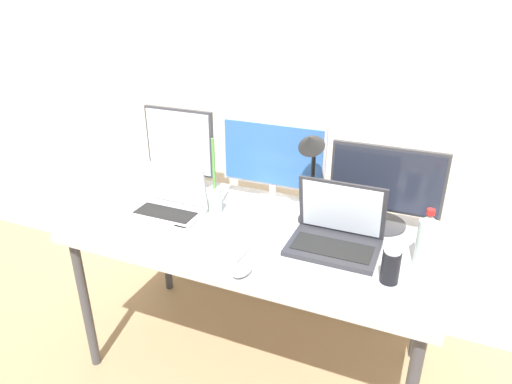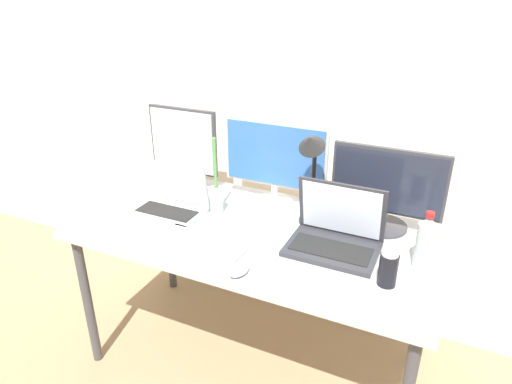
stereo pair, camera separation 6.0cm
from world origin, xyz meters
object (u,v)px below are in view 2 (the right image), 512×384
(monitor_center, at_px, (275,159))
(keyboard_main, at_px, (203,243))
(water_bottle, at_px, (425,243))
(laptop_secondary, at_px, (336,234))
(desk_lamp, at_px, (311,161))
(monitor_left, at_px, (183,146))
(mouse_by_keyboard, at_px, (239,269))
(soda_can_near_keyboard, at_px, (388,269))
(work_desk, at_px, (256,242))
(monitor_right, at_px, (387,188))
(laptop_silver, at_px, (172,201))
(bamboo_vase, at_px, (216,197))

(monitor_center, distance_m, keyboard_main, 0.54)
(keyboard_main, bearing_deg, water_bottle, 16.10)
(laptop_secondary, relative_size, desk_lamp, 0.79)
(monitor_left, height_order, water_bottle, monitor_left)
(mouse_by_keyboard, relative_size, water_bottle, 0.42)
(water_bottle, height_order, soda_can_near_keyboard, water_bottle)
(work_desk, relative_size, monitor_center, 3.09)
(mouse_by_keyboard, bearing_deg, laptop_secondary, 60.76)
(monitor_right, xyz_separation_m, laptop_silver, (-0.91, -0.26, -0.13))
(laptop_secondary, bearing_deg, monitor_right, 59.84)
(monitor_left, height_order, desk_lamp, desk_lamp)
(laptop_silver, height_order, laptop_secondary, laptop_secondary)
(laptop_secondary, bearing_deg, work_desk, -178.49)
(mouse_by_keyboard, height_order, water_bottle, water_bottle)
(monitor_center, relative_size, bamboo_vase, 1.40)
(water_bottle, bearing_deg, mouse_by_keyboard, -151.55)
(monitor_left, height_order, bamboo_vase, monitor_left)
(keyboard_main, xyz_separation_m, desk_lamp, (0.33, 0.33, 0.29))
(monitor_left, distance_m, mouse_by_keyboard, 0.87)
(work_desk, height_order, laptop_silver, laptop_silver)
(laptop_secondary, height_order, water_bottle, laptop_secondary)
(laptop_secondary, bearing_deg, monitor_left, 163.73)
(keyboard_main, distance_m, desk_lamp, 0.55)
(laptop_secondary, bearing_deg, mouse_by_keyboard, -128.67)
(monitor_left, height_order, laptop_secondary, monitor_left)
(work_desk, relative_size, water_bottle, 6.62)
(monitor_left, relative_size, monitor_right, 0.88)
(water_bottle, bearing_deg, monitor_left, 167.81)
(work_desk, bearing_deg, monitor_right, 27.46)
(bamboo_vase, bearing_deg, keyboard_main, -71.56)
(monitor_right, height_order, soda_can_near_keyboard, monitor_right)
(monitor_center, bearing_deg, desk_lamp, -35.21)
(bamboo_vase, bearing_deg, work_desk, -17.25)
(monitor_left, relative_size, soda_can_near_keyboard, 3.30)
(monitor_center, distance_m, bamboo_vase, 0.32)
(laptop_silver, xyz_separation_m, soda_can_near_keyboard, (1.01, -0.15, 0.01))
(desk_lamp, bearing_deg, bamboo_vase, -173.20)
(bamboo_vase, bearing_deg, mouse_by_keyboard, -51.47)
(monitor_left, distance_m, monitor_center, 0.49)
(water_bottle, distance_m, desk_lamp, 0.54)
(laptop_silver, distance_m, bamboo_vase, 0.21)
(work_desk, xyz_separation_m, monitor_left, (-0.53, 0.26, 0.28))
(work_desk, height_order, desk_lamp, desk_lamp)
(monitor_center, xyz_separation_m, monitor_right, (0.52, -0.03, -0.04))
(monitor_right, height_order, mouse_by_keyboard, monitor_right)
(keyboard_main, xyz_separation_m, bamboo_vase, (-0.09, 0.27, 0.07))
(bamboo_vase, bearing_deg, soda_can_near_keyboard, -15.68)
(work_desk, height_order, monitor_right, monitor_right)
(work_desk, distance_m, soda_can_near_keyboard, 0.62)
(laptop_secondary, height_order, desk_lamp, desk_lamp)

